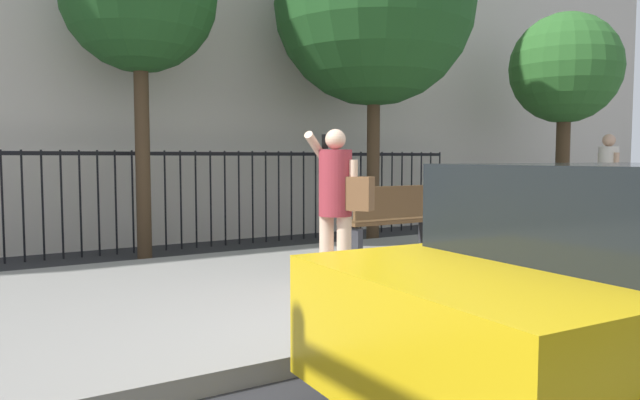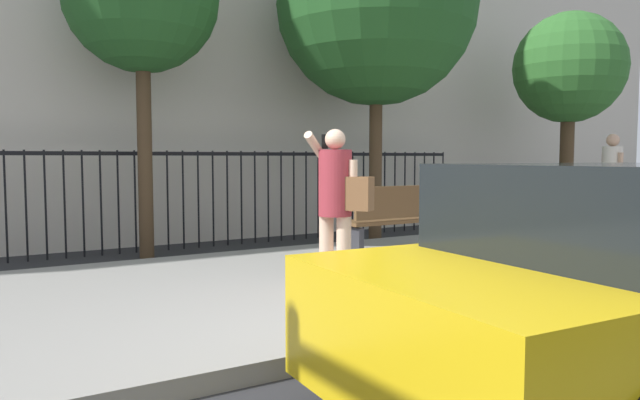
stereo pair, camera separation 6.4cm
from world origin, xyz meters
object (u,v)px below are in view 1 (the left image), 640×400
street_tree_mid (374,5)px  street_tree_far (565,70)px  street_bench (396,217)px  pedestrian_walking (608,175)px  pedestrian_on_phone (338,196)px

street_tree_mid → street_tree_far: bearing=-3.9°
street_bench → street_tree_mid: 3.92m
street_tree_far → street_tree_mid: bearing=176.1°
pedestrian_walking → street_tree_mid: bearing=155.7°
pedestrian_walking → street_tree_far: bearing=64.0°
pedestrian_on_phone → street_tree_far: street_tree_far is taller
pedestrian_on_phone → street_bench: pedestrian_on_phone is taller
street_tree_mid → street_tree_far: size_ratio=1.29×
pedestrian_on_phone → pedestrian_walking: bearing=11.5°
pedestrian_on_phone → street_tree_mid: (2.81, 3.17, 2.96)m
pedestrian_on_phone → street_tree_mid: 5.17m
pedestrian_walking → street_bench: 4.88m
pedestrian_walking → street_tree_mid: street_tree_mid is taller
street_bench → pedestrian_walking: bearing=-0.7°
pedestrian_walking → street_tree_far: size_ratio=0.40×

